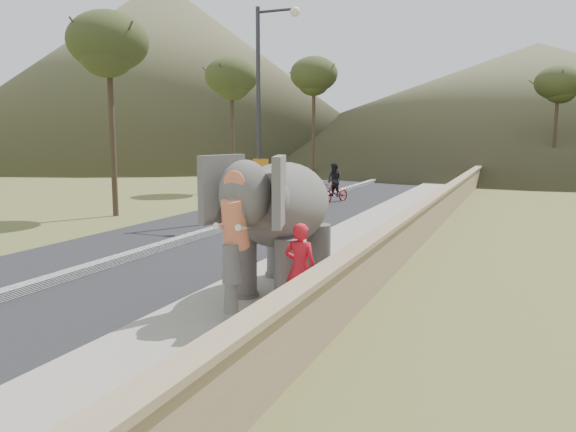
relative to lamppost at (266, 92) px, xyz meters
The scene contains 12 objects.
ground 15.76m from the lamppost, 71.76° to the right, with size 160.00×160.00×0.00m, color olive.
road 6.45m from the lamppost, 94.18° to the right, with size 7.00×120.00×0.03m, color black.
median 6.38m from the lamppost, 94.18° to the right, with size 0.35×120.00×0.22m, color black.
walkway 7.94m from the lamppost, 42.09° to the right, with size 3.00×120.00×0.15m, color #9E9687.
parapet 8.77m from the lamppost, 33.75° to the right, with size 0.30×120.00×1.10m, color tan.
lamppost is the anchor object (origin of this frame).
signboard 3.35m from the lamppost, 77.85° to the right, with size 0.60×0.08×2.40m.
hill_left 53.00m from the lamppost, 129.25° to the left, with size 60.00×60.00×22.00m, color brown.
hill_far 56.64m from the lamppost, 80.14° to the left, with size 80.00×80.00×14.00m, color brown.
elephant_and_man 10.87m from the lamppost, 62.90° to the right, with size 2.20×3.81×2.76m.
motorcyclist 7.60m from the lamppost, 83.56° to the left, with size 1.23×1.83×1.91m.
trees 12.20m from the lamppost, 68.92° to the left, with size 48.11×34.10×9.16m.
Camera 1 is at (4.54, -5.36, 3.34)m, focal length 35.00 mm.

